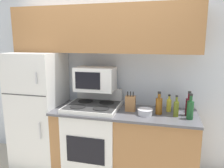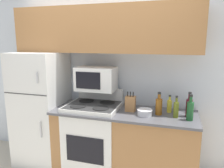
{
  "view_description": "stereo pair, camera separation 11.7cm",
  "coord_description": "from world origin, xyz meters",
  "px_view_note": "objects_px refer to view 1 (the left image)",
  "views": [
    {
      "loc": [
        0.84,
        -2.33,
        1.79
      ],
      "look_at": [
        0.18,
        0.28,
        1.25
      ],
      "focal_mm": 35.0,
      "sensor_mm": 36.0,
      "label": 1
    },
    {
      "loc": [
        0.95,
        -2.3,
        1.79
      ],
      "look_at": [
        0.18,
        0.28,
        1.25
      ],
      "focal_mm": 35.0,
      "sensor_mm": 36.0,
      "label": 2
    }
  ],
  "objects_px": {
    "bottle_wine_green": "(190,109)",
    "refrigerator": "(39,109)",
    "knife_block": "(130,103)",
    "bottle_whiskey": "(159,105)",
    "bottle_cooking_spray": "(169,105)",
    "microwave": "(95,79)",
    "bottle_soy_sauce": "(189,107)",
    "bottle_olive_oil": "(176,108)",
    "stove": "(93,137)",
    "bottle_wine_red": "(189,106)",
    "bowl": "(145,112)"
  },
  "relations": [
    {
      "from": "refrigerator",
      "to": "bottle_soy_sauce",
      "type": "distance_m",
      "value": 2.06
    },
    {
      "from": "refrigerator",
      "to": "bottle_soy_sauce",
      "type": "height_order",
      "value": "refrigerator"
    },
    {
      "from": "refrigerator",
      "to": "bottle_soy_sauce",
      "type": "xyz_separation_m",
      "value": [
        2.05,
        0.13,
        0.16
      ]
    },
    {
      "from": "microwave",
      "to": "bottle_olive_oil",
      "type": "height_order",
      "value": "microwave"
    },
    {
      "from": "refrigerator",
      "to": "bottle_olive_oil",
      "type": "xyz_separation_m",
      "value": [
        1.88,
        -0.08,
        0.19
      ]
    },
    {
      "from": "knife_block",
      "to": "bottle_cooking_spray",
      "type": "distance_m",
      "value": 0.49
    },
    {
      "from": "knife_block",
      "to": "bottle_whiskey",
      "type": "bearing_deg",
      "value": -5.08
    },
    {
      "from": "microwave",
      "to": "bottle_cooking_spray",
      "type": "bearing_deg",
      "value": -0.57
    },
    {
      "from": "bowl",
      "to": "bottle_wine_red",
      "type": "xyz_separation_m",
      "value": [
        0.51,
        0.11,
        0.08
      ]
    },
    {
      "from": "microwave",
      "to": "bottle_whiskey",
      "type": "xyz_separation_m",
      "value": [
        0.86,
        -0.14,
        -0.27
      ]
    },
    {
      "from": "stove",
      "to": "bottle_soy_sauce",
      "type": "distance_m",
      "value": 1.32
    },
    {
      "from": "bowl",
      "to": "bottle_cooking_spray",
      "type": "xyz_separation_m",
      "value": [
        0.28,
        0.21,
        0.05
      ]
    },
    {
      "from": "refrigerator",
      "to": "knife_block",
      "type": "distance_m",
      "value": 1.34
    },
    {
      "from": "bottle_olive_oil",
      "to": "bottle_wine_red",
      "type": "bearing_deg",
      "value": 27.12
    },
    {
      "from": "microwave",
      "to": "bottle_wine_red",
      "type": "xyz_separation_m",
      "value": [
        1.21,
        -0.11,
        -0.26
      ]
    },
    {
      "from": "microwave",
      "to": "stove",
      "type": "bearing_deg",
      "value": -87.03
    },
    {
      "from": "bottle_olive_oil",
      "to": "bowl",
      "type": "bearing_deg",
      "value": -174.44
    },
    {
      "from": "bottle_wine_red",
      "to": "bottle_whiskey",
      "type": "xyz_separation_m",
      "value": [
        -0.35,
        -0.03,
        -0.01
      ]
    },
    {
      "from": "stove",
      "to": "bottle_wine_green",
      "type": "xyz_separation_m",
      "value": [
        1.21,
        -0.1,
        0.52
      ]
    },
    {
      "from": "bottle_cooking_spray",
      "to": "bottle_whiskey",
      "type": "relative_size",
      "value": 0.79
    },
    {
      "from": "bottle_olive_oil",
      "to": "microwave",
      "type": "bearing_deg",
      "value": 170.1
    },
    {
      "from": "stove",
      "to": "bottle_whiskey",
      "type": "bearing_deg",
      "value": -0.19
    },
    {
      "from": "knife_block",
      "to": "bottle_olive_oil",
      "type": "height_order",
      "value": "bottle_olive_oil"
    },
    {
      "from": "bottle_wine_green",
      "to": "refrigerator",
      "type": "bearing_deg",
      "value": 176.41
    },
    {
      "from": "bottle_olive_oil",
      "to": "bottle_cooking_spray",
      "type": "distance_m",
      "value": 0.19
    },
    {
      "from": "bowl",
      "to": "bottle_wine_green",
      "type": "relative_size",
      "value": 0.62
    },
    {
      "from": "bottle_soy_sauce",
      "to": "bottle_olive_oil",
      "type": "height_order",
      "value": "bottle_olive_oil"
    },
    {
      "from": "bottle_cooking_spray",
      "to": "bottle_whiskey",
      "type": "bearing_deg",
      "value": -132.6
    },
    {
      "from": "refrigerator",
      "to": "microwave",
      "type": "relative_size",
      "value": 3.07
    },
    {
      "from": "bottle_soy_sauce",
      "to": "refrigerator",
      "type": "bearing_deg",
      "value": -176.28
    },
    {
      "from": "bottle_cooking_spray",
      "to": "bottle_whiskey",
      "type": "height_order",
      "value": "bottle_whiskey"
    },
    {
      "from": "refrigerator",
      "to": "bottle_whiskey",
      "type": "relative_size",
      "value": 5.81
    },
    {
      "from": "bottle_soy_sauce",
      "to": "bottle_whiskey",
      "type": "bearing_deg",
      "value": -155.67
    },
    {
      "from": "bottle_olive_oil",
      "to": "bottle_soy_sauce",
      "type": "bearing_deg",
      "value": 51.75
    },
    {
      "from": "stove",
      "to": "bottle_wine_red",
      "type": "relative_size",
      "value": 3.71
    },
    {
      "from": "bowl",
      "to": "bottle_wine_red",
      "type": "height_order",
      "value": "bottle_wine_red"
    },
    {
      "from": "stove",
      "to": "microwave",
      "type": "xyz_separation_m",
      "value": [
        -0.01,
        0.14,
        0.78
      ]
    },
    {
      "from": "microwave",
      "to": "bottle_soy_sauce",
      "type": "relative_size",
      "value": 2.94
    },
    {
      "from": "bottle_wine_green",
      "to": "bottle_whiskey",
      "type": "relative_size",
      "value": 1.07
    },
    {
      "from": "bottle_soy_sauce",
      "to": "bottle_cooking_spray",
      "type": "xyz_separation_m",
      "value": [
        -0.25,
        -0.04,
        0.02
      ]
    },
    {
      "from": "bottle_soy_sauce",
      "to": "bottle_cooking_spray",
      "type": "bearing_deg",
      "value": -171.72
    },
    {
      "from": "bowl",
      "to": "bottle_cooking_spray",
      "type": "relative_size",
      "value": 0.85
    },
    {
      "from": "refrigerator",
      "to": "bottle_wine_green",
      "type": "distance_m",
      "value": 2.05
    },
    {
      "from": "bottle_whiskey",
      "to": "bottle_soy_sauce",
      "type": "bearing_deg",
      "value": 24.33
    },
    {
      "from": "stove",
      "to": "bottle_wine_red",
      "type": "xyz_separation_m",
      "value": [
        1.2,
        0.03,
        0.52
      ]
    },
    {
      "from": "stove",
      "to": "bottle_olive_oil",
      "type": "relative_size",
      "value": 4.28
    },
    {
      "from": "knife_block",
      "to": "bowl",
      "type": "height_order",
      "value": "knife_block"
    },
    {
      "from": "bottle_wine_red",
      "to": "bottle_cooking_spray",
      "type": "distance_m",
      "value": 0.25
    },
    {
      "from": "refrigerator",
      "to": "bottle_cooking_spray",
      "type": "height_order",
      "value": "refrigerator"
    },
    {
      "from": "microwave",
      "to": "bottle_whiskey",
      "type": "bearing_deg",
      "value": -9.26
    }
  ]
}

